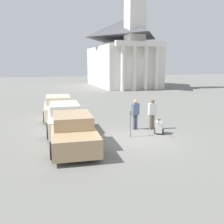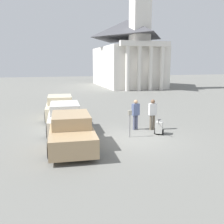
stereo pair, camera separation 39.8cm
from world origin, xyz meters
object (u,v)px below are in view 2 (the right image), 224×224
(parked_car_white, at_px, (65,117))
(equipment_cart, at_px, (159,127))
(church, at_px, (128,49))
(parked_car_tan, at_px, (71,130))
(parking_meter, at_px, (130,119))
(person_worker, at_px, (136,113))
(parked_car_cream, at_px, (60,107))
(person_supervisor, at_px, (153,113))

(parked_car_white, height_order, equipment_cart, parked_car_white)
(parked_car_white, height_order, church, church)
(parked_car_tan, distance_m, parking_meter, 3.04)
(parked_car_white, bearing_deg, person_worker, -12.15)
(parked_car_cream, height_order, person_worker, person_worker)
(parking_meter, distance_m, equipment_cart, 1.77)
(parked_car_white, height_order, parked_car_cream, parked_car_white)
(parking_meter, bearing_deg, parked_car_tan, -173.55)
(parked_car_tan, xyz_separation_m, church, (12.52, 27.35, 5.22))
(parked_car_tan, height_order, person_worker, person_worker)
(equipment_cart, bearing_deg, parked_car_tan, -142.42)
(church, bearing_deg, parked_car_white, -117.03)
(parked_car_white, relative_size, equipment_cart, 5.41)
(parking_meter, distance_m, church, 29.06)
(person_supervisor, bearing_deg, parked_car_cream, -42.33)
(church, bearing_deg, equipment_cart, -106.22)
(person_worker, bearing_deg, parked_car_tan, 9.86)
(parking_meter, height_order, equipment_cart, parking_meter)
(parked_car_tan, relative_size, equipment_cart, 5.37)
(parked_car_tan, bearing_deg, parked_car_cream, 94.42)
(parked_car_cream, height_order, person_supervisor, person_supervisor)
(parking_meter, bearing_deg, parked_car_white, 140.65)
(person_supervisor, xyz_separation_m, equipment_cart, (-0.05, -0.97, -0.60))
(parked_car_cream, relative_size, person_worker, 3.03)
(person_worker, xyz_separation_m, person_supervisor, (0.90, -0.30, 0.02))
(parked_car_cream, xyz_separation_m, church, (12.52, 21.11, 5.19))
(parked_car_tan, xyz_separation_m, person_supervisor, (4.73, 1.36, 0.30))
(person_supervisor, bearing_deg, church, -103.15)
(church, bearing_deg, parked_car_cream, -120.67)
(person_supervisor, bearing_deg, person_worker, -14.89)
(parked_car_tan, xyz_separation_m, parking_meter, (3.00, 0.34, 0.28))
(parked_car_tan, xyz_separation_m, person_worker, (3.83, 1.66, 0.28))
(parking_meter, relative_size, person_worker, 0.82)
(person_worker, bearing_deg, person_supervisor, 147.97)
(person_worker, height_order, equipment_cart, person_worker)
(parking_meter, bearing_deg, person_worker, 57.98)
(parked_car_tan, relative_size, church, 0.23)
(parked_car_white, height_order, parking_meter, parked_car_white)
(parked_car_white, relative_size, parked_car_cream, 1.04)
(equipment_cart, bearing_deg, parking_meter, -145.40)
(parked_car_cream, xyz_separation_m, parking_meter, (3.00, -5.90, 0.25))
(parked_car_cream, height_order, equipment_cart, parked_car_cream)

